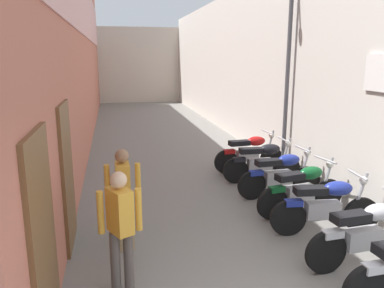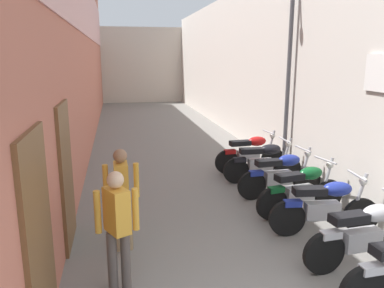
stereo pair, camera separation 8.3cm
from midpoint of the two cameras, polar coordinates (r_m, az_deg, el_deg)
The scene contains 13 objects.
ground_plane at distance 11.92m, azimuth -3.14°, elevation -0.98°, with size 38.06×38.06×0.00m, color slate.
building_left at distance 13.44m, azimuth -16.45°, elevation 13.55°, with size 0.45×22.06×6.19m.
building_right at distance 14.16m, azimuth 6.58°, elevation 11.55°, with size 0.45×22.06×5.09m.
building_far_end at distance 25.54m, azimuth -8.12°, elevation 11.57°, with size 8.02×2.00×4.63m, color beige.
motorcycle_second at distance 5.88m, azimuth 24.22°, elevation -11.95°, with size 1.85×0.58×1.04m.
motorcycle_third at distance 6.65m, azimuth 19.07°, elevation -8.59°, with size 1.85×0.58×1.04m.
motorcycle_fourth at distance 7.32m, azimuth 15.81°, elevation -6.39°, with size 1.84×0.58×1.04m.
motorcycle_fifth at distance 8.11m, azimuth 12.78°, elevation -4.32°, with size 1.85×0.58×1.04m.
motorcycle_sixth at distance 8.98m, azimuth 10.19°, elevation -2.52°, with size 1.85×0.58×1.04m.
motorcycle_seventh at distance 9.74m, azimuth 8.34°, elevation -1.23°, with size 1.85×0.58×1.04m.
pedestrian_by_doorway at distance 4.71m, azimuth -11.14°, elevation -11.70°, with size 0.52×0.39×1.57m.
pedestrian_mid_alley at distance 5.73m, azimuth -10.62°, elevation -7.14°, with size 0.52×0.35×1.57m.
street_lamp at distance 9.49m, azimuth 13.35°, elevation 11.35°, with size 0.79×0.18×4.52m.
Camera 1 is at (-1.77, -2.41, 2.86)m, focal length 35.78 mm.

